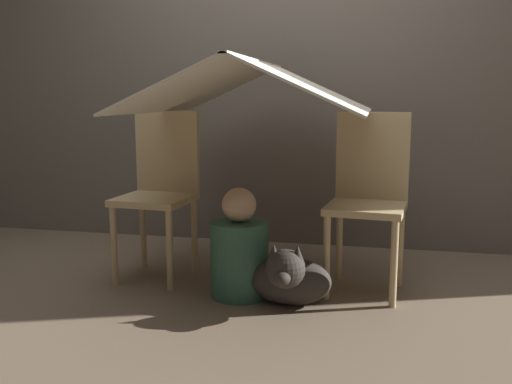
{
  "coord_description": "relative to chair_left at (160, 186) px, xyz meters",
  "views": [
    {
      "loc": [
        0.63,
        -2.88,
        1.03
      ],
      "look_at": [
        0.0,
        0.07,
        0.52
      ],
      "focal_mm": 40.0,
      "sensor_mm": 36.0,
      "label": 1
    }
  ],
  "objects": [
    {
      "name": "chair_right",
      "position": [
        1.17,
        -0.0,
        0.0
      ],
      "size": [
        0.44,
        0.44,
        0.94
      ],
      "rotation": [
        0.0,
        0.0,
        -0.12
      ],
      "color": "#D1B27F",
      "rests_on": "ground_plane"
    },
    {
      "name": "wall_back",
      "position": [
        0.58,
        0.88,
        0.73
      ],
      "size": [
        7.0,
        0.05,
        2.5
      ],
      "color": "#6B6056",
      "rests_on": "ground_plane"
    },
    {
      "name": "sheet_canopy",
      "position": [
        0.58,
        -0.07,
        0.56
      ],
      "size": [
        1.17,
        1.31,
        0.27
      ],
      "color": "silver"
    },
    {
      "name": "ground_plane",
      "position": [
        0.58,
        -0.15,
        -0.52
      ],
      "size": [
        8.8,
        8.8,
        0.0
      ],
      "primitive_type": "plane",
      "color": "#7A6651"
    },
    {
      "name": "chair_left",
      "position": [
        0.0,
        0.0,
        0.0
      ],
      "size": [
        0.42,
        0.42,
        0.94
      ],
      "rotation": [
        0.0,
        0.0,
        -0.08
      ],
      "color": "#D1B27F",
      "rests_on": "ground_plane"
    },
    {
      "name": "person_front",
      "position": [
        0.53,
        -0.26,
        -0.29
      ],
      "size": [
        0.3,
        0.3,
        0.57
      ],
      "color": "#38664C",
      "rests_on": "ground_plane"
    },
    {
      "name": "dog",
      "position": [
        0.81,
        -0.37,
        -0.37
      ],
      "size": [
        0.41,
        0.4,
        0.35
      ],
      "color": "#332D28",
      "rests_on": "ground_plane"
    }
  ]
}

